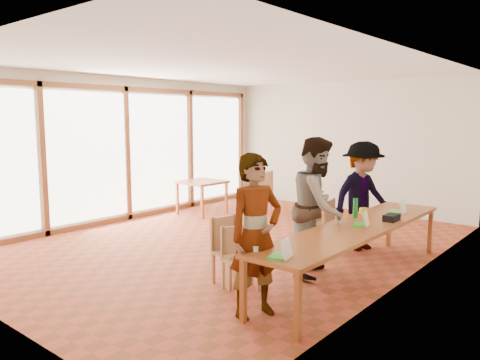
# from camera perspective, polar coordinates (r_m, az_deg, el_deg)

# --- Properties ---
(ground) EXTENTS (8.00, 8.00, 0.00)m
(ground) POSITION_cam_1_polar(r_m,az_deg,el_deg) (8.22, -0.79, -7.61)
(ground) COLOR #A83F28
(ground) RESTS_ON ground
(wall_back) EXTENTS (6.00, 0.10, 3.00)m
(wall_back) POSITION_cam_1_polar(r_m,az_deg,el_deg) (11.29, 12.54, 4.09)
(wall_back) COLOR beige
(wall_back) RESTS_ON ground
(wall_right) EXTENTS (0.10, 8.00, 3.00)m
(wall_right) POSITION_cam_1_polar(r_m,az_deg,el_deg) (6.43, 19.95, 1.27)
(wall_right) COLOR beige
(wall_right) RESTS_ON ground
(window_wall) EXTENTS (0.10, 8.00, 3.00)m
(window_wall) POSITION_cam_1_polar(r_m,az_deg,el_deg) (10.13, -13.66, 3.67)
(window_wall) COLOR white
(window_wall) RESTS_ON ground
(ceiling) EXTENTS (6.00, 8.00, 0.04)m
(ceiling) POSITION_cam_1_polar(r_m,az_deg,el_deg) (7.98, -0.83, 13.81)
(ceiling) COLOR white
(ceiling) RESTS_ON wall_back
(communal_table) EXTENTS (0.80, 4.00, 0.75)m
(communal_table) POSITION_cam_1_polar(r_m,az_deg,el_deg) (6.36, 14.04, -5.85)
(communal_table) COLOR #A35624
(communal_table) RESTS_ON ground
(side_table) EXTENTS (0.90, 0.90, 0.75)m
(side_table) POSITION_cam_1_polar(r_m,az_deg,el_deg) (10.53, -4.67, -0.54)
(side_table) COLOR #A35624
(side_table) RESTS_ON ground
(chair_near) EXTENTS (0.47, 0.47, 0.43)m
(chair_near) POSITION_cam_1_polar(r_m,az_deg,el_deg) (5.98, -0.37, -8.58)
(chair_near) COLOR tan
(chair_near) RESTS_ON ground
(chair_mid) EXTENTS (0.48, 0.48, 0.47)m
(chair_mid) POSITION_cam_1_polar(r_m,az_deg,el_deg) (6.17, -1.51, -7.59)
(chair_mid) COLOR tan
(chair_mid) RESTS_ON ground
(chair_far) EXTENTS (0.45, 0.45, 0.47)m
(chair_far) POSITION_cam_1_polar(r_m,az_deg,el_deg) (7.87, 9.84, -4.39)
(chair_far) COLOR tan
(chair_far) RESTS_ON ground
(chair_empty) EXTENTS (0.41, 0.41, 0.43)m
(chair_empty) POSITION_cam_1_polar(r_m,az_deg,el_deg) (7.92, 11.41, -4.64)
(chair_empty) COLOR tan
(chair_empty) RESTS_ON ground
(chair_spare) EXTENTS (0.53, 0.53, 0.52)m
(chair_spare) POSITION_cam_1_polar(r_m,az_deg,el_deg) (10.60, 2.71, -0.88)
(chair_spare) COLOR tan
(chair_spare) RESTS_ON ground
(person_near) EXTENTS (0.61, 0.75, 1.79)m
(person_near) POSITION_cam_1_polar(r_m,az_deg,el_deg) (5.09, 1.94, -6.79)
(person_near) COLOR gray
(person_near) RESTS_ON ground
(person_mid) EXTENTS (0.97, 1.10, 1.90)m
(person_mid) POSITION_cam_1_polar(r_m,az_deg,el_deg) (6.50, 9.43, -3.20)
(person_mid) COLOR gray
(person_mid) RESTS_ON ground
(person_far) EXTENTS (1.01, 1.31, 1.78)m
(person_far) POSITION_cam_1_polar(r_m,az_deg,el_deg) (7.89, 14.66, -1.89)
(person_far) COLOR gray
(person_far) RESTS_ON ground
(laptop_near) EXTENTS (0.25, 0.27, 0.20)m
(laptop_near) POSITION_cam_1_polar(r_m,az_deg,el_deg) (4.81, 5.24, -8.81)
(laptop_near) COLOR green
(laptop_near) RESTS_ON communal_table
(laptop_mid) EXTENTS (0.24, 0.26, 0.19)m
(laptop_mid) POSITION_cam_1_polar(r_m,az_deg,el_deg) (6.36, 14.73, -4.96)
(laptop_mid) COLOR green
(laptop_mid) RESTS_ON communal_table
(laptop_far) EXTENTS (0.26, 0.29, 0.22)m
(laptop_far) POSITION_cam_1_polar(r_m,az_deg,el_deg) (7.35, 18.85, -3.36)
(laptop_far) COLOR green
(laptop_far) RESTS_ON communal_table
(yellow_mug) EXTENTS (0.17, 0.17, 0.10)m
(yellow_mug) POSITION_cam_1_polar(r_m,az_deg,el_deg) (7.06, 14.84, -3.72)
(yellow_mug) COLOR gold
(yellow_mug) RESTS_ON communal_table
(green_bottle) EXTENTS (0.07, 0.07, 0.28)m
(green_bottle) POSITION_cam_1_polar(r_m,az_deg,el_deg) (6.83, 13.89, -3.33)
(green_bottle) COLOR #137627
(green_bottle) RESTS_ON communal_table
(clear_glass) EXTENTS (0.07, 0.07, 0.09)m
(clear_glass) POSITION_cam_1_polar(r_m,az_deg,el_deg) (6.44, 12.01, -4.78)
(clear_glass) COLOR silver
(clear_glass) RESTS_ON communal_table
(condiment_cup) EXTENTS (0.08, 0.08, 0.06)m
(condiment_cup) POSITION_cam_1_polar(r_m,az_deg,el_deg) (5.02, 1.85, -8.34)
(condiment_cup) COLOR white
(condiment_cup) RESTS_ON communal_table
(pink_phone) EXTENTS (0.05, 0.10, 0.01)m
(pink_phone) POSITION_cam_1_polar(r_m,az_deg,el_deg) (7.05, 15.11, -4.12)
(pink_phone) COLOR #EA3F57
(pink_phone) RESTS_ON communal_table
(black_pouch) EXTENTS (0.16, 0.26, 0.09)m
(black_pouch) POSITION_cam_1_polar(r_m,az_deg,el_deg) (6.77, 17.99, -4.39)
(black_pouch) COLOR black
(black_pouch) RESTS_ON communal_table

